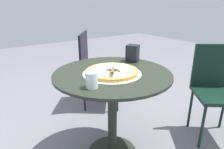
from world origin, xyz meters
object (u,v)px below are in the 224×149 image
object	(u,v)px
pizza_on_tray	(112,72)
drinking_cup	(92,80)
patio_table	(112,95)
patio_chair_far	(216,85)
patio_chair_near	(95,64)
napkin_dispenser	(133,53)
pizza_server	(113,69)

from	to	relation	value
pizza_on_tray	drinking_cup	world-z (taller)	drinking_cup
patio_table	patio_chair_far	distance (m)	0.97
drinking_cup	patio_chair_near	size ratio (longest dim) A/B	0.11
pizza_on_tray	patio_chair_far	distance (m)	1.01
patio_chair_near	patio_chair_far	bearing A→B (deg)	26.39
patio_chair_far	drinking_cup	bearing A→B (deg)	-97.49
napkin_dispenser	patio_chair_far	bearing A→B (deg)	25.26
pizza_server	drinking_cup	world-z (taller)	drinking_cup
pizza_server	patio_chair_far	size ratio (longest dim) A/B	0.23
patio_table	patio_chair_near	world-z (taller)	patio_chair_near
patio_table	pizza_server	xyz separation A→B (m)	(0.06, -0.04, 0.23)
patio_chair_near	drinking_cup	bearing A→B (deg)	-31.84
patio_table	pizza_server	world-z (taller)	pizza_server
pizza_on_tray	pizza_server	bearing A→B (deg)	-28.79
pizza_on_tray	napkin_dispenser	world-z (taller)	napkin_dispenser
patio_chair_near	patio_table	bearing A→B (deg)	-23.01
pizza_server	napkin_dispenser	distance (m)	0.39
napkin_dispenser	patio_chair_near	xyz separation A→B (m)	(-0.71, 0.05, -0.28)
pizza_server	napkin_dispenser	bearing A→B (deg)	118.97
patio_table	patio_chair_far	world-z (taller)	patio_chair_far
patio_table	napkin_dispenser	size ratio (longest dim) A/B	6.09
pizza_server	napkin_dispenser	xyz separation A→B (m)	(-0.19, 0.34, 0.02)
pizza_on_tray	drinking_cup	distance (m)	0.27
pizza_on_tray	patio_table	bearing A→B (deg)	139.44
drinking_cup	napkin_dispenser	size ratio (longest dim) A/B	0.69
patio_table	pizza_server	distance (m)	0.24
patio_table	patio_chair_far	bearing A→B (deg)	71.58
pizza_server	patio_chair_far	distance (m)	1.03
pizza_on_tray	patio_chair_far	xyz separation A→B (m)	(0.28, 0.94, -0.24)
patio_table	napkin_dispenser	world-z (taller)	napkin_dispenser
pizza_server	drinking_cup	xyz separation A→B (m)	(0.09, -0.22, -0.00)
patio_table	pizza_on_tray	xyz separation A→B (m)	(0.02, -0.02, 0.19)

